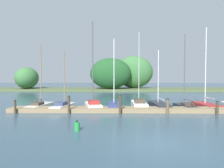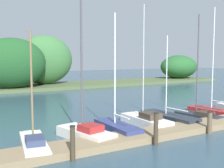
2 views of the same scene
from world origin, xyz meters
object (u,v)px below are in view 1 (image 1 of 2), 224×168
sailboat_0 (40,105)px  sailboat_4 (139,104)px  sailboat_7 (206,105)px  mooring_piling_0 (15,107)px  sailboat_1 (64,106)px  mooring_piling_1 (69,105)px  mooring_piling_3 (168,106)px  sailboat_6 (185,105)px  sailboat_2 (93,104)px  mooring_piling_2 (120,104)px  mooring_piling_4 (217,108)px  channel_buoy_0 (77,126)px  sailboat_3 (114,105)px  sailboat_5 (158,105)px

sailboat_0 → sailboat_4: size_ratio=0.84×
sailboat_7 → mooring_piling_0: size_ratio=7.02×
sailboat_0 → sailboat_1: bearing=-100.5°
sailboat_7 → mooring_piling_1: 13.27m
mooring_piling_3 → sailboat_6: bearing=51.4°
sailboat_1 → sailboat_2: 2.74m
mooring_piling_0 → mooring_piling_2: 8.76m
sailboat_0 → mooring_piling_0: sailboat_0 is taller
mooring_piling_4 → sailboat_0: bearing=168.6°
sailboat_0 → mooring_piling_2: size_ratio=3.90×
sailboat_6 → mooring_piling_2: bearing=108.4°
sailboat_4 → mooring_piling_3: sailboat_4 is taller
sailboat_2 → sailboat_4: 4.49m
sailboat_6 → sailboat_1: bearing=85.9°
sailboat_4 → mooring_piling_1: (-6.16, -3.30, 0.38)m
sailboat_0 → channel_buoy_0: size_ratio=10.20×
sailboat_1 → channel_buoy_0: bearing=-151.8°
sailboat_0 → sailboat_1: size_ratio=1.14×
sailboat_1 → mooring_piling_4: 13.38m
sailboat_2 → mooring_piling_4: 10.80m
mooring_piling_2 → mooring_piling_3: (3.90, 0.10, -0.17)m
sailboat_7 → mooring_piling_1: bearing=100.3°
mooring_piling_2 → sailboat_2: bearing=133.2°
sailboat_3 → sailboat_5: sailboat_3 is taller
mooring_piling_1 → sailboat_6: bearing=15.7°
sailboat_4 → mooring_piling_2: size_ratio=4.63×
sailboat_7 → mooring_piling_3: 5.86m
sailboat_4 → sailboat_6: (4.36, -0.35, -0.04)m
sailboat_5 → mooring_piling_2: 5.18m
mooring_piling_2 → mooring_piling_3: mooring_piling_2 is taller
sailboat_2 → mooring_piling_1: size_ratio=5.61×
mooring_piling_2 → sailboat_4: bearing=60.8°
sailboat_4 → sailboat_3: bearing=102.5°
sailboat_6 → mooring_piling_1: 10.93m
sailboat_1 → sailboat_4: 7.23m
mooring_piling_3 → sailboat_4: bearing=121.3°
sailboat_2 → sailboat_5: (6.35, 0.76, -0.13)m
sailboat_3 → mooring_piling_2: (0.55, -2.82, 0.46)m
sailboat_7 → mooring_piling_3: size_ratio=6.28×
mooring_piling_0 → mooring_piling_3: 12.66m
sailboat_3 → mooring_piling_1: bearing=125.8°
sailboat_1 → mooring_piling_0: bearing=132.7°
sailboat_0 → sailboat_5: size_ratio=1.11×
sailboat_3 → sailboat_5: bearing=-82.1°
mooring_piling_1 → mooring_piling_4: size_ratio=1.38×
sailboat_0 → sailboat_6: size_ratio=0.88×
channel_buoy_0 → sailboat_5: bearing=54.3°
sailboat_0 → mooring_piling_1: 4.68m
mooring_piling_2 → mooring_piling_4: mooring_piling_2 is taller
sailboat_4 → sailboat_5: bearing=-88.4°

